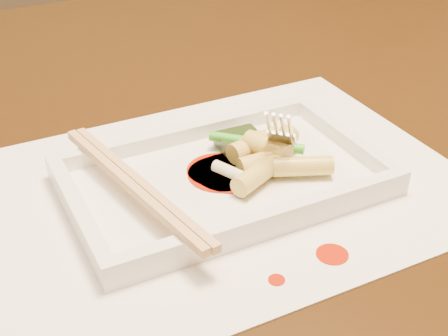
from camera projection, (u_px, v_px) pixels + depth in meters
name	position (u px, v px, depth m)	size (l,w,h in m)	color
table	(146.00, 220.00, 0.66)	(1.40, 0.90, 0.75)	black
placemat	(224.00, 187.00, 0.53)	(0.40, 0.30, 0.00)	white
sauce_splatter_a	(332.00, 254.00, 0.45)	(0.02, 0.02, 0.00)	#B21C05
sauce_splatter_b	(277.00, 280.00, 0.43)	(0.01, 0.01, 0.00)	#B21C05
plate_base	(224.00, 182.00, 0.53)	(0.26, 0.16, 0.01)	white
plate_rim_far	(188.00, 132.00, 0.58)	(0.26, 0.01, 0.01)	white
plate_rim_near	(269.00, 219.00, 0.46)	(0.26, 0.01, 0.01)	white
plate_rim_left	(78.00, 211.00, 0.47)	(0.01, 0.14, 0.01)	white
plate_rim_right	(346.00, 138.00, 0.57)	(0.01, 0.14, 0.01)	white
veg_piece	(239.00, 140.00, 0.56)	(0.04, 0.03, 0.01)	black
scallion_white	(234.00, 174.00, 0.51)	(0.01, 0.01, 0.04)	#EAEACC
scallion_green	(256.00, 143.00, 0.55)	(0.01, 0.01, 0.09)	#2B9A18
chopstick_a	(130.00, 185.00, 0.48)	(0.01, 0.20, 0.01)	tan
chopstick_b	(139.00, 183.00, 0.49)	(0.01, 0.20, 0.01)	tan
fork	(289.00, 73.00, 0.52)	(0.09, 0.10, 0.14)	silver
sauce_blob_0	(221.00, 174.00, 0.53)	(0.06, 0.06, 0.00)	#B21C05
sauce_blob_1	(218.00, 170.00, 0.53)	(0.05, 0.05, 0.00)	#B21C05
sauce_blob_2	(231.00, 173.00, 0.53)	(0.06, 0.06, 0.00)	#B21C05
rice_cake_0	(277.00, 154.00, 0.54)	(0.02, 0.02, 0.04)	#E1D369
rice_cake_1	(257.00, 175.00, 0.51)	(0.02, 0.02, 0.05)	#E1D369
rice_cake_2	(281.00, 145.00, 0.54)	(0.02, 0.02, 0.04)	#E1D369
rice_cake_3	(303.00, 166.00, 0.52)	(0.02, 0.02, 0.05)	#E1D369
rice_cake_4	(255.00, 145.00, 0.55)	(0.02, 0.02, 0.05)	#E1D369
rice_cake_5	(267.00, 148.00, 0.53)	(0.02, 0.02, 0.04)	#E1D369
rice_cake_6	(264.00, 151.00, 0.54)	(0.02, 0.02, 0.04)	#E1D369
rice_cake_7	(263.00, 162.00, 0.53)	(0.02, 0.02, 0.04)	#E1D369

